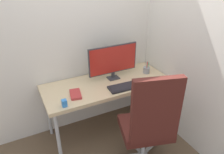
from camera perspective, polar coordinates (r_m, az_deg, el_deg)
ground_plane at (r=3.07m, az=-1.19°, el=-13.52°), size 8.00×8.00×0.00m
wall_back at (r=2.70m, az=-4.82°, el=14.34°), size 3.23×0.04×2.80m
wall_side_right at (r=2.65m, az=17.45°, el=12.96°), size 0.04×2.30×2.80m
desk at (r=2.67m, az=-1.32°, el=-2.61°), size 1.57×0.64×0.73m
office_chair at (r=2.21m, az=9.99°, el=-11.87°), size 0.62×0.63×1.19m
monitor at (r=2.64m, az=0.29°, el=4.55°), size 0.64×0.11×0.44m
keyboard at (r=2.53m, az=3.53°, el=-2.61°), size 0.41×0.19×0.03m
mouse at (r=2.71m, az=10.02°, el=-0.80°), size 0.08×0.11×0.03m
pen_holder at (r=2.90m, az=9.19°, el=1.87°), size 0.09×0.09×0.17m
notebook at (r=2.42m, az=-9.72°, el=-4.54°), size 0.15×0.23×0.03m
desk_clamp_accessory at (r=2.25m, az=-12.61°, el=-6.83°), size 0.05×0.05×0.08m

